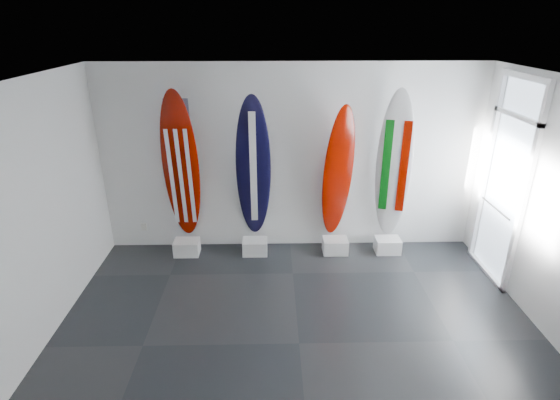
{
  "coord_description": "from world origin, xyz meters",
  "views": [
    {
      "loc": [
        -0.32,
        -4.13,
        3.58
      ],
      "look_at": [
        -0.2,
        1.4,
        1.27
      ],
      "focal_mm": 28.02,
      "sensor_mm": 36.0,
      "label": 1
    }
  ],
  "objects_px": {
    "surfboard_navy": "(253,169)",
    "surfboard_italy": "(394,166)",
    "surfboard_usa": "(181,167)",
    "surfboard_swiss": "(338,174)"
  },
  "relations": [
    {
      "from": "surfboard_navy",
      "to": "surfboard_italy",
      "type": "xyz_separation_m",
      "value": [
        2.18,
        0.0,
        0.03
      ]
    },
    {
      "from": "surfboard_usa",
      "to": "surfboard_italy",
      "type": "bearing_deg",
      "value": -0.9
    },
    {
      "from": "surfboard_usa",
      "to": "surfboard_swiss",
      "type": "height_order",
      "value": "surfboard_usa"
    },
    {
      "from": "surfboard_usa",
      "to": "surfboard_swiss",
      "type": "distance_m",
      "value": 2.43
    },
    {
      "from": "surfboard_navy",
      "to": "surfboard_italy",
      "type": "relative_size",
      "value": 0.99
    },
    {
      "from": "surfboard_italy",
      "to": "surfboard_usa",
      "type": "bearing_deg",
      "value": -163.12
    },
    {
      "from": "surfboard_swiss",
      "to": "surfboard_usa",
      "type": "bearing_deg",
      "value": 162.58
    },
    {
      "from": "surfboard_navy",
      "to": "surfboard_swiss",
      "type": "bearing_deg",
      "value": -1.14
    },
    {
      "from": "surfboard_swiss",
      "to": "surfboard_italy",
      "type": "relative_size",
      "value": 0.92
    },
    {
      "from": "surfboard_navy",
      "to": "surfboard_swiss",
      "type": "height_order",
      "value": "surfboard_navy"
    }
  ]
}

